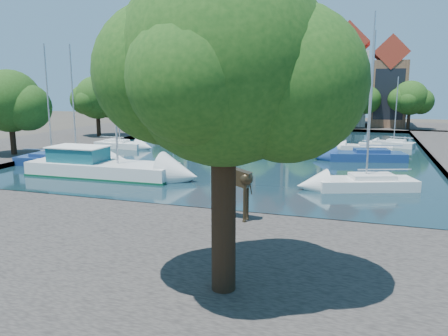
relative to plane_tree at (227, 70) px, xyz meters
The scene contains 32 objects.
ground 14.07m from the plane_tree, 130.22° to the left, with size 160.00×160.00×0.00m, color #38332B.
water_basin 34.72m from the plane_tree, 102.99° to the left, with size 38.00×50.00×0.08m, color black.
near_quay 10.82m from the plane_tree, 165.24° to the left, with size 50.00×14.00×0.50m, color #44403B.
far_quay 65.87m from the plane_tree, 96.68° to the left, with size 60.00×16.00×0.50m, color #44403B.
left_quay 46.99m from the plane_tree, 134.66° to the left, with size 14.00×52.00×0.50m, color #44403B.
plane_tree is the anchor object (origin of this frame).
townhouse_west_end 71.84m from the plane_tree, 115.22° to the left, with size 5.44×9.18×14.93m.
townhouse_west_mid 69.50m from the plane_tree, 110.74° to the left, with size 5.94×9.18×16.79m.
townhouse_west_inner 67.47m from the plane_tree, 105.57° to the left, with size 6.43×9.18×15.15m.
townhouse_center 66.03m from the plane_tree, 100.13° to the left, with size 5.44×9.18×16.93m.
townhouse_east_inner 65.24m from the plane_tree, 94.94° to the left, with size 5.94×9.18×15.79m.
townhouse_east_mid 65.00m from the plane_tree, 89.22° to the left, with size 6.43×9.18×16.65m.
townhouse_east_end 65.41m from the plane_tree, 83.52° to the left, with size 5.44×9.18×14.43m.
far_tree_far_west 66.46m from the plane_tree, 116.38° to the left, with size 7.28×5.60×7.68m.
far_tree_west 63.33m from the plane_tree, 109.89° to the left, with size 6.76×5.20×7.36m.
far_tree_mid_west 61.06m from the plane_tree, 102.79° to the left, with size 7.80×6.00×8.00m.
far_tree_mid_east 59.81m from the plane_tree, 95.30° to the left, with size 7.02×5.40×7.52m.
far_tree_east 59.60m from the plane_tree, 87.60° to the left, with size 7.54×5.80×7.84m.
far_tree_far_east 60.47m from the plane_tree, 80.01° to the left, with size 6.76×5.20×7.36m.
side_tree_left_near 35.47m from the plane_tree, 143.62° to the left, with size 7.80×6.00×8.20m.
side_tree_left_far 47.38m from the plane_tree, 128.58° to the left, with size 7.28×5.60×7.88m.
giraffe_statue 9.26m from the plane_tree, 106.94° to the left, with size 3.27×0.71×4.67m.
motorsailer 23.93m from the plane_tree, 134.24° to the left, with size 12.07×3.72×11.54m.
sailboat_left_a 29.25m from the plane_tree, 135.99° to the left, with size 6.90×4.82×10.59m.
sailboat_left_b 30.47m from the plane_tree, 139.71° to the left, with size 6.73×2.73×10.64m.
sailboat_left_c 38.77m from the plane_tree, 126.40° to the left, with size 5.94×2.41×8.67m.
sailboat_left_d 47.99m from the plane_tree, 114.41° to the left, with size 4.58×2.78×7.19m.
sailboat_left_e 51.03m from the plane_tree, 116.58° to the left, with size 6.71×4.05×10.23m.
sailboat_right_a 20.01m from the plane_tree, 76.47° to the left, with size 7.12×4.50×10.67m.
sailboat_right_b 31.63m from the plane_tree, 81.83° to the left, with size 7.52×4.09×13.72m.
sailboat_right_c 37.71m from the plane_tree, 83.20° to the left, with size 5.41×2.10×9.16m.
sailboat_right_d 42.34m from the plane_tree, 79.81° to the left, with size 4.78×2.97×8.06m.
Camera 1 is at (11.72, -21.98, 7.25)m, focal length 35.00 mm.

